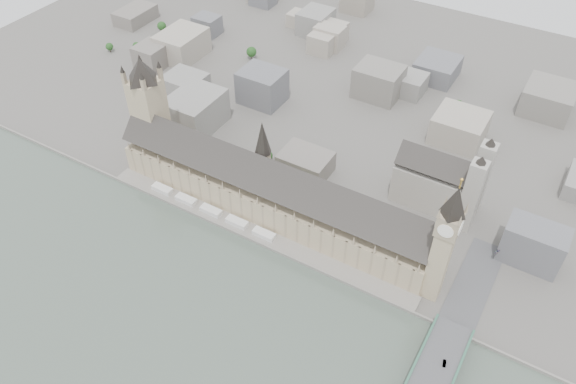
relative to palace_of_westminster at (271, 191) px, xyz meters
The scene contains 13 objects.
ground 30.06m from the palace_of_westminster, 90.00° to the right, with size 900.00×900.00×0.00m, color #595651.
embankment_wall 40.67m from the palace_of_westminster, 90.00° to the right, with size 600.00×1.50×3.00m, color slate.
river_terrace 34.80m from the palace_of_westminster, 90.00° to the right, with size 270.00×15.00×2.00m, color slate.
terrace_tents 51.60m from the palace_of_westminster, 146.28° to the right, with size 118.00×7.00×4.00m.
palace_of_westminster is the anchor object (origin of this frame).
elizabeth_tower 142.94m from the palace_of_westminster, ahead, with size 17.00×17.00×107.50m.
victoria_tower 126.41m from the palace_of_westminster, behind, with size 30.00×30.00×100.00m.
central_tower 37.14m from the palace_of_westminster, 147.79° to the left, with size 13.00×13.00×48.00m.
westminster_abbey 134.09m from the palace_of_westminster, 34.17° to the left, with size 68.00×36.00×64.00m.
city_skyline_inland 225.33m from the palace_of_westminster, 90.00° to the left, with size 720.00×360.00×38.00m, color gray, non-canonical shape.
park_trees 44.22m from the palace_of_westminster, 103.94° to the left, with size 110.00×30.00×15.00m, color #173F16, non-canonical shape.
car_silver 178.53m from the palace_of_westminster, 21.84° to the right, with size 1.75×5.02×1.66m, color gray.
car_approach 173.95m from the palace_of_westminster, 13.43° to the left, with size 2.24×5.52×1.60m, color gray.
Camera 1 is at (173.65, -248.01, 320.25)m, focal length 35.00 mm.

